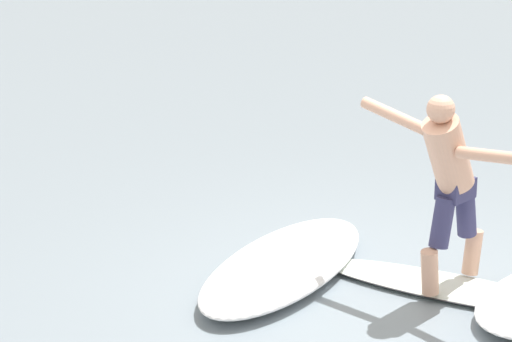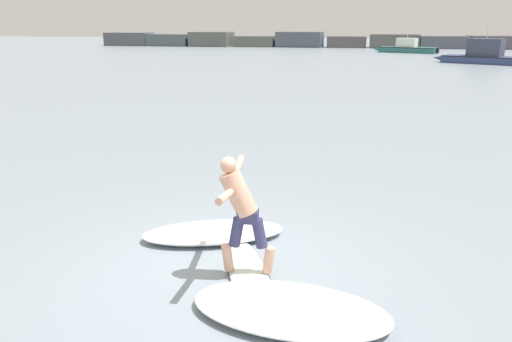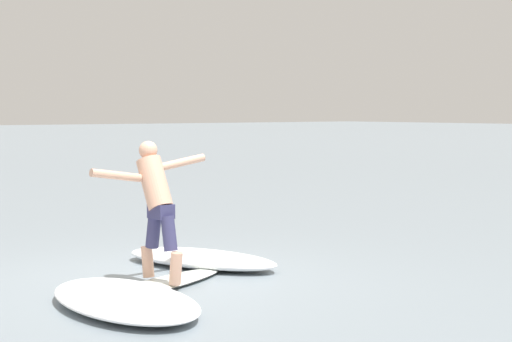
% 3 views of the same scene
% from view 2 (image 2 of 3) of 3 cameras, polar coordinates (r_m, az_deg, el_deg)
% --- Properties ---
extents(ground_plane, '(200.00, 200.00, 0.00)m').
position_cam_2_polar(ground_plane, '(7.07, -3.98, -10.53)').
color(ground_plane, gray).
extents(rock_jetty_breakwater, '(60.86, 4.49, 1.95)m').
position_cam_2_polar(rock_jetty_breakwater, '(68.28, 7.09, 14.57)').
color(rock_jetty_breakwater, '#4C4E55').
rests_on(rock_jetty_breakwater, ground).
extents(surfboard, '(1.26, 2.35, 0.20)m').
position_cam_2_polar(surfboard, '(6.78, -0.96, -11.43)').
color(surfboard, white).
rests_on(surfboard, ground).
extents(surfer, '(0.74, 1.51, 1.56)m').
position_cam_2_polar(surfer, '(6.36, -1.79, -4.03)').
color(surfer, '#DBA386').
rests_on(surfer, surfboard).
extents(fishing_boat_near_jetty, '(6.87, 3.94, 2.43)m').
position_cam_2_polar(fishing_boat_near_jetty, '(57.89, 16.84, 13.32)').
color(fishing_boat_near_jetty, '#286263').
rests_on(fishing_boat_near_jetty, ground).
extents(small_boat_offshore, '(7.59, 5.10, 2.85)m').
position_cam_2_polar(small_boat_offshore, '(44.79, 24.78, 11.92)').
color(small_boat_offshore, navy).
rests_on(small_boat_offshore, ground).
extents(wave_foam_at_tail, '(2.38, 1.36, 0.18)m').
position_cam_2_polar(wave_foam_at_tail, '(5.90, 3.94, -15.46)').
color(wave_foam_at_tail, white).
rests_on(wave_foam_at_tail, ground).
extents(wave_foam_at_nose, '(2.35, 1.56, 0.20)m').
position_cam_2_polar(wave_foam_at_nose, '(7.81, -4.90, -7.00)').
color(wave_foam_at_nose, white).
rests_on(wave_foam_at_nose, ground).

